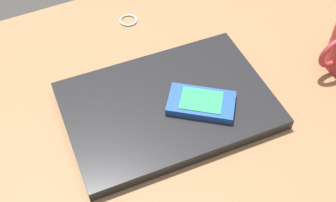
# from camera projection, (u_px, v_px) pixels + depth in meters

# --- Properties ---
(desk_surface) EXTENTS (1.20, 0.80, 0.03)m
(desk_surface) POSITION_uv_depth(u_px,v_px,m) (181.00, 143.00, 0.68)
(desk_surface) COLOR olive
(desk_surface) RESTS_ON ground
(laptop_closed) EXTENTS (0.33, 0.24, 0.02)m
(laptop_closed) POSITION_uv_depth(u_px,v_px,m) (168.00, 105.00, 0.69)
(laptop_closed) COLOR black
(laptop_closed) RESTS_ON desk_surface
(cell_phone_on_laptop) EXTENTS (0.12, 0.11, 0.01)m
(cell_phone_on_laptop) POSITION_uv_depth(u_px,v_px,m) (201.00, 103.00, 0.68)
(cell_phone_on_laptop) COLOR #1E479E
(cell_phone_on_laptop) RESTS_ON laptop_closed
(key_ring) EXTENTS (0.03, 0.03, 0.00)m
(key_ring) POSITION_uv_depth(u_px,v_px,m) (128.00, 20.00, 0.84)
(key_ring) COLOR silver
(key_ring) RESTS_ON desk_surface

